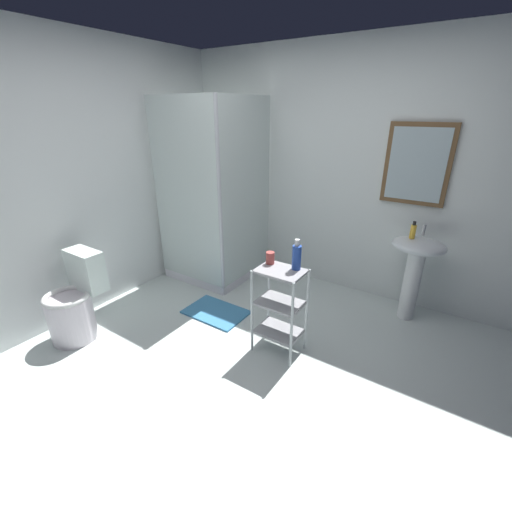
% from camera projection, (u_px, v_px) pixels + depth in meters
% --- Properties ---
extents(ground_plane, '(4.20, 4.20, 0.02)m').
position_uv_depth(ground_plane, '(240.00, 374.00, 2.63)').
color(ground_plane, silver).
extents(wall_back, '(4.20, 0.14, 2.50)m').
position_uv_depth(wall_back, '(343.00, 174.00, 3.54)').
color(wall_back, white).
rests_on(wall_back, ground_plane).
extents(wall_left, '(0.10, 4.20, 2.50)m').
position_uv_depth(wall_left, '(71.00, 184.00, 3.07)').
color(wall_left, white).
rests_on(wall_left, ground_plane).
extents(shower_stall, '(0.92, 0.92, 2.00)m').
position_uv_depth(shower_stall, '(217.00, 240.00, 3.98)').
color(shower_stall, white).
rests_on(shower_stall, ground_plane).
extents(pedestal_sink, '(0.46, 0.37, 0.81)m').
position_uv_depth(pedestal_sink, '(416.00, 263.00, 3.11)').
color(pedestal_sink, white).
rests_on(pedestal_sink, ground_plane).
extents(sink_faucet, '(0.03, 0.03, 0.10)m').
position_uv_depth(sink_faucet, '(424.00, 230.00, 3.09)').
color(sink_faucet, silver).
rests_on(sink_faucet, pedestal_sink).
extents(toilet, '(0.37, 0.49, 0.76)m').
position_uv_depth(toilet, '(75.00, 304.00, 2.95)').
color(toilet, white).
rests_on(toilet, ground_plane).
extents(storage_cart, '(0.38, 0.28, 0.74)m').
position_uv_depth(storage_cart, '(280.00, 304.00, 2.72)').
color(storage_cart, silver).
rests_on(storage_cart, ground_plane).
extents(hand_soap_bottle, '(0.05, 0.05, 0.16)m').
position_uv_depth(hand_soap_bottle, '(413.00, 231.00, 3.01)').
color(hand_soap_bottle, gold).
rests_on(hand_soap_bottle, pedestal_sink).
extents(shampoo_bottle_blue, '(0.07, 0.07, 0.24)m').
position_uv_depth(shampoo_bottle_blue, '(297.00, 257.00, 2.58)').
color(shampoo_bottle_blue, '#254BB1').
rests_on(shampoo_bottle_blue, storage_cart).
extents(rinse_cup, '(0.07, 0.07, 0.10)m').
position_uv_depth(rinse_cup, '(270.00, 258.00, 2.69)').
color(rinse_cup, '#B24742').
rests_on(rinse_cup, storage_cart).
extents(bath_mat, '(0.60, 0.40, 0.02)m').
position_uv_depth(bath_mat, '(216.00, 312.00, 3.40)').
color(bath_mat, teal).
rests_on(bath_mat, ground_plane).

